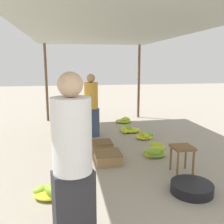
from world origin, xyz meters
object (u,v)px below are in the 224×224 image
object	(u,v)px
vendor_foreground	(73,162)
banana_pile_right_0	(128,130)
banana_pile_left_0	(74,127)
banana_pile_left_2	(59,136)
crate_near	(108,158)
shopper_walking_mid	(91,105)
banana_pile_right_3	(144,136)
stool	(182,152)
banana_pile_right_1	(124,120)
banana_pile_right_2	(155,152)
crate_mid	(102,146)
banana_pile_left_1	(51,191)
basin_black	(192,188)

from	to	relation	value
vendor_foreground	banana_pile_right_0	world-z (taller)	vendor_foreground
banana_pile_left_0	banana_pile_left_2	size ratio (longest dim) A/B	1.12
vendor_foreground	banana_pile_right_0	bearing A→B (deg)	69.05
vendor_foreground	crate_near	bearing A→B (deg)	72.05
banana_pile_right_0	shopper_walking_mid	world-z (taller)	shopper_walking_mid
banana_pile_right_3	stool	bearing A→B (deg)	-89.01
banana_pile_right_3	crate_near	distance (m)	1.71
banana_pile_right_1	vendor_foreground	bearing A→B (deg)	-108.11
stool	banana_pile_right_2	size ratio (longest dim) A/B	1.04
banana_pile_right_0	crate_mid	size ratio (longest dim) A/B	1.23
banana_pile_right_2	crate_mid	xyz separation A→B (m)	(-0.97, 0.56, -0.01)
banana_pile_left_1	crate_near	world-z (taller)	banana_pile_left_1
banana_pile_left_0	crate_mid	bearing A→B (deg)	-74.17
vendor_foreground	banana_pile_left_0	world-z (taller)	vendor_foreground
vendor_foreground	banana_pile_right_0	xyz separation A→B (m)	(1.55, 4.04, -0.83)
vendor_foreground	banana_pile_right_2	world-z (taller)	vendor_foreground
basin_black	banana_pile_right_3	size ratio (longest dim) A/B	1.31
stool	crate_mid	size ratio (longest dim) A/B	1.06
banana_pile_right_3	shopper_walking_mid	size ratio (longest dim) A/B	0.29
vendor_foreground	crate_mid	bearing A→B (deg)	76.74
basin_black	banana_pile_right_0	size ratio (longest dim) A/B	1.11
banana_pile_left_0	banana_pile_right_3	xyz separation A→B (m)	(1.64, -1.21, 0.01)
banana_pile_left_1	banana_pile_left_2	bearing A→B (deg)	89.22
stool	banana_pile_right_3	bearing A→B (deg)	90.99
crate_near	banana_pile_right_0	bearing A→B (deg)	66.08
stool	banana_pile_right_1	xyz separation A→B (m)	(-0.13, 3.71, -0.29)
vendor_foreground	shopper_walking_mid	world-z (taller)	vendor_foreground
banana_pile_right_1	crate_mid	xyz separation A→B (m)	(-1.03, -2.38, 0.02)
stool	banana_pile_left_1	world-z (taller)	stool
banana_pile_right_3	crate_near	size ratio (longest dim) A/B	0.95
banana_pile_right_1	banana_pile_right_3	size ratio (longest dim) A/B	1.13
banana_pile_left_0	banana_pile_left_2	xyz separation A→B (m)	(-0.39, -0.91, 0.03)
basin_black	crate_mid	distance (m)	2.22
banana_pile_left_1	banana_pile_right_3	world-z (taller)	banana_pile_left_1
banana_pile_left_1	banana_pile_right_1	world-z (taller)	banana_pile_left_1
stool	crate_mid	bearing A→B (deg)	131.18
crate_near	crate_mid	bearing A→B (deg)	91.27
banana_pile_left_1	crate_mid	size ratio (longest dim) A/B	1.27
banana_pile_left_1	banana_pile_right_2	bearing A→B (deg)	31.44
banana_pile_left_0	banana_pile_right_0	world-z (taller)	banana_pile_left_0
banana_pile_left_2	shopper_walking_mid	world-z (taller)	shopper_walking_mid
banana_pile_right_3	shopper_walking_mid	world-z (taller)	shopper_walking_mid
crate_near	shopper_walking_mid	size ratio (longest dim) A/B	0.31
banana_pile_right_2	shopper_walking_mid	xyz separation A→B (m)	(-1.08, 1.59, 0.70)
banana_pile_left_0	banana_pile_right_3	world-z (taller)	banana_pile_left_0
banana_pile_right_1	banana_pile_right_2	bearing A→B (deg)	-91.16
banana_pile_left_0	crate_near	xyz separation A→B (m)	(0.53, -2.51, 0.03)
banana_pile_right_2	crate_near	distance (m)	0.97
stool	banana_pile_right_0	xyz separation A→B (m)	(-0.26, 2.61, -0.30)
stool	basin_black	distance (m)	0.73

